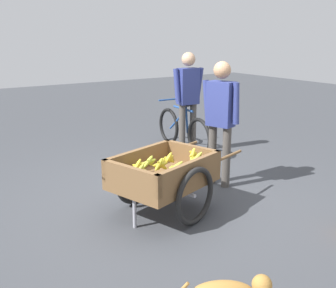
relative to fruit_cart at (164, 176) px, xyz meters
name	(u,v)px	position (x,y,z in m)	size (l,w,h in m)	color
ground_plane	(171,199)	(-0.28, -0.29, -0.44)	(24.00, 24.00, 0.00)	#3D3F44
fruit_cart	(164,176)	(0.00, 0.00, 0.00)	(1.80, 1.21, 0.72)	brown
vendor_person	(221,113)	(-1.09, -0.34, 0.55)	(0.29, 0.55, 1.65)	#4C4742
bicycle	(183,130)	(-1.67, -1.99, -0.09)	(0.46, 1.66, 0.85)	black
cyclist_person	(188,93)	(-1.66, -1.84, 0.58)	(0.52, 0.23, 1.69)	#4C4742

